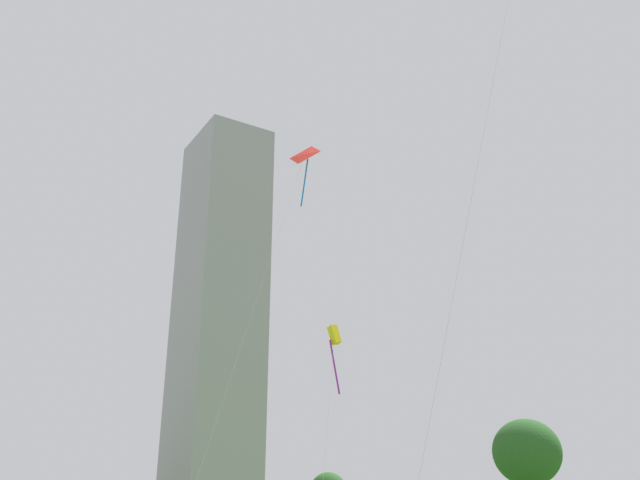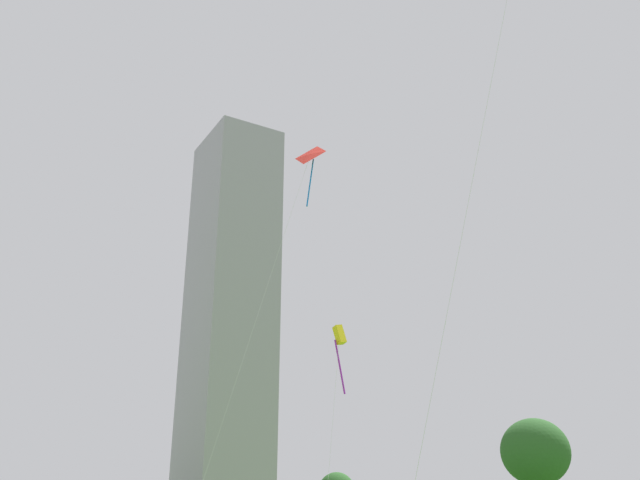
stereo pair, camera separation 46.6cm
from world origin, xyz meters
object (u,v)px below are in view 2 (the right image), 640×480
at_px(kite_flying_3, 340,340).
at_px(park_tree_1, 535,452).
at_px(kite_flying_1, 310,159).
at_px(distant_highrise_1, 230,315).

distance_m(kite_flying_3, park_tree_1, 17.30).
relative_size(kite_flying_1, distant_highrise_1, 0.32).
xyz_separation_m(kite_flying_3, park_tree_1, (16.44, 0.58, -5.38)).
height_order(park_tree_1, distant_highrise_1, distant_highrise_1).
distance_m(kite_flying_3, distant_highrise_1, 115.55).
bearing_deg(kite_flying_1, kite_flying_3, -106.23).
bearing_deg(park_tree_1, distant_highrise_1, 75.59).
distance_m(kite_flying_1, kite_flying_3, 16.33).
distance_m(park_tree_1, distant_highrise_1, 111.73).
distance_m(kite_flying_1, distant_highrise_1, 106.07).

